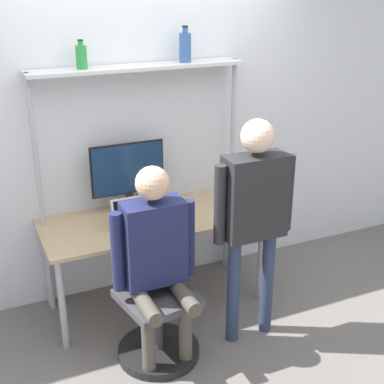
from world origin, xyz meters
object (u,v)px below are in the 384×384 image
Objects in this scene: monitor at (128,173)px; office_chair at (155,316)px; person_standing at (254,205)px; laptop at (133,220)px; bottle_green at (81,57)px; cell_phone at (167,226)px; bottle_blue at (185,47)px; person_seated at (156,251)px.

monitor is 1.11m from office_chair.
person_standing reaches higher than office_chair.
bottle_green is at bearing 122.12° from laptop.
bottle_blue reaches higher than cell_phone.
bottle_green is (-0.29, 0.01, 0.88)m from monitor.
bottle_green is at bearing 136.80° from cell_phone.
laptop is at bearing 138.98° from person_standing.
person_standing is (0.66, -0.57, 0.23)m from laptop.
bottle_blue is (0.77, 0.00, 0.03)m from bottle_green.
person_seated reaches higher than laptop.
cell_phone is at bearing -69.08° from monitor.
monitor reaches higher than office_chair.
bottle_blue is (-0.10, 0.91, 0.92)m from person_standing.
office_chair is 1.83m from bottle_green.
person_standing is 1.54m from bottle_green.
laptop is at bearing -148.88° from bottle_blue.
cell_phone is 0.52m from person_seated.
cell_phone is 0.16× the size of office_chair.
laptop is 1.92× the size of cell_phone.
office_chair is (-0.26, -0.41, -0.45)m from cell_phone.
person_standing is at bearing -49.10° from cell_phone.
monitor is at bearing 110.92° from cell_phone.
bottle_green reaches higher than person_standing.
bottle_blue reaches higher than monitor.
person_standing is (0.43, -0.50, 0.29)m from cell_phone.
person_seated is 1.42m from bottle_green.
laptop is 1.32m from bottle_blue.
person_seated is 1.54m from bottle_blue.
monitor is at bearing 123.03° from person_standing.
person_standing is at bearing -41.02° from laptop.
cell_phone is 0.58× the size of bottle_blue.
bottle_blue reaches higher than laptop.
person_seated is at bearing -77.67° from bottle_green.
laptop is 0.25m from cell_phone.
monitor is 1.03m from bottle_blue.
person_seated reaches higher than monitor.
person_seated is at bearing -96.39° from monitor.
monitor is 1.07m from person_standing.
person_standing is at bearing -83.67° from bottle_blue.
person_standing is at bearing -56.97° from monitor.
bottle_blue reaches higher than bottle_green.
bottle_blue is (0.56, 0.34, 1.15)m from laptop.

